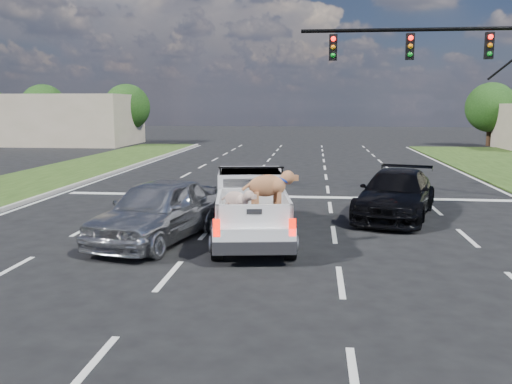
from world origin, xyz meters
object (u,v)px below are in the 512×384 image
traffic_signal (482,70)px  black_coupe (396,194)px  silver_sedan (158,210)px  pickup_truck (252,205)px

traffic_signal → black_coupe: (-3.46, -3.92, -4.00)m
traffic_signal → black_coupe: traffic_signal is taller
traffic_signal → silver_sedan: traffic_signal is taller
silver_sedan → black_coupe: bearing=43.4°
black_coupe → traffic_signal: bearing=65.3°
pickup_truck → black_coupe: 5.27m
traffic_signal → black_coupe: size_ratio=1.81×
pickup_truck → silver_sedan: size_ratio=1.11×
black_coupe → silver_sedan: bearing=-133.6°
traffic_signal → silver_sedan: size_ratio=1.92×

